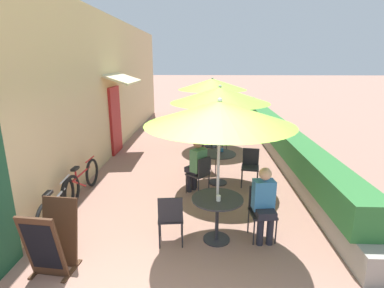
% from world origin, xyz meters
% --- Properties ---
extents(cafe_facade_wall, '(0.98, 13.98, 4.20)m').
position_xyz_m(cafe_facade_wall, '(-2.54, 6.86, 2.09)').
color(cafe_facade_wall, '#D6B784').
rests_on(cafe_facade_wall, ground_plane).
extents(planter_hedge, '(0.60, 12.98, 1.01)m').
position_xyz_m(planter_hedge, '(2.75, 6.89, 0.54)').
color(planter_hedge, gray).
rests_on(planter_hedge, ground_plane).
extents(patio_table_near, '(0.83, 0.83, 0.75)m').
position_xyz_m(patio_table_near, '(0.65, 1.44, 0.56)').
color(patio_table_near, '#28282D').
rests_on(patio_table_near, ground_plane).
extents(patio_umbrella_near, '(2.25, 2.25, 2.35)m').
position_xyz_m(patio_umbrella_near, '(0.65, 1.44, 2.13)').
color(patio_umbrella_near, '#B7B7BC').
rests_on(patio_umbrella_near, ground_plane).
extents(cafe_chair_near_left, '(0.44, 0.44, 0.87)m').
position_xyz_m(cafe_chair_near_left, '(1.39, 1.59, 0.52)').
color(cafe_chair_near_left, '#232328').
rests_on(cafe_chair_near_left, ground_plane).
extents(seated_patron_near_left, '(0.36, 0.43, 1.25)m').
position_xyz_m(seated_patron_near_left, '(1.41, 1.48, 0.69)').
color(seated_patron_near_left, '#23232D').
rests_on(seated_patron_near_left, ground_plane).
extents(cafe_chair_near_right, '(0.44, 0.44, 0.87)m').
position_xyz_m(cafe_chair_near_right, '(-0.09, 1.28, 0.52)').
color(cafe_chair_near_right, '#232328').
rests_on(cafe_chair_near_right, ground_plane).
extents(coffee_cup_near, '(0.07, 0.07, 0.09)m').
position_xyz_m(coffee_cup_near, '(0.66, 1.35, 0.80)').
color(coffee_cup_near, white).
rests_on(coffee_cup_near, patio_table_near).
extents(patio_table_mid, '(0.83, 0.83, 0.75)m').
position_xyz_m(patio_table_mid, '(0.78, 3.84, 0.56)').
color(patio_table_mid, '#28282D').
rests_on(patio_table_mid, ground_plane).
extents(patio_umbrella_mid, '(2.25, 2.25, 2.35)m').
position_xyz_m(patio_umbrella_mid, '(0.78, 3.84, 2.13)').
color(patio_umbrella_mid, '#B7B7BC').
rests_on(patio_umbrella_mid, ground_plane).
extents(cafe_chair_mid_left, '(0.51, 0.51, 0.87)m').
position_xyz_m(cafe_chair_mid_left, '(0.44, 4.52, 0.52)').
color(cafe_chair_mid_left, '#232328').
rests_on(cafe_chair_mid_left, ground_plane).
extents(cafe_chair_mid_right, '(0.56, 0.56, 0.87)m').
position_xyz_m(cafe_chair_mid_right, '(0.36, 3.21, 0.52)').
color(cafe_chair_mid_right, '#232328').
rests_on(cafe_chair_mid_right, ground_plane).
extents(seated_patron_mid_right, '(0.51, 0.50, 1.25)m').
position_xyz_m(seated_patron_mid_right, '(0.27, 3.28, 0.69)').
color(seated_patron_mid_right, '#23232D').
rests_on(seated_patron_mid_right, ground_plane).
extents(cafe_chair_mid_back, '(0.46, 0.46, 0.87)m').
position_xyz_m(cafe_chair_mid_back, '(1.53, 3.79, 0.52)').
color(cafe_chair_mid_back, '#232328').
rests_on(cafe_chair_mid_back, ground_plane).
extents(coffee_cup_mid, '(0.07, 0.07, 0.09)m').
position_xyz_m(coffee_cup_mid, '(0.86, 3.98, 0.80)').
color(coffee_cup_mid, teal).
rests_on(coffee_cup_mid, patio_table_mid).
extents(patio_table_far, '(0.83, 0.83, 0.75)m').
position_xyz_m(patio_table_far, '(0.69, 7.03, 0.56)').
color(patio_table_far, '#28282D').
rests_on(patio_table_far, ground_plane).
extents(patio_umbrella_far, '(2.25, 2.25, 2.35)m').
position_xyz_m(patio_umbrella_far, '(0.69, 7.03, 2.13)').
color(patio_umbrella_far, '#B7B7BC').
rests_on(patio_umbrella_far, ground_plane).
extents(cafe_chair_far_left, '(0.50, 0.50, 0.87)m').
position_xyz_m(cafe_chair_far_left, '(0.38, 7.72, 0.52)').
color(cafe_chair_far_left, '#232328').
rests_on(cafe_chair_far_left, ground_plane).
extents(cafe_chair_far_right, '(0.50, 0.50, 0.87)m').
position_xyz_m(cafe_chair_far_right, '(0.99, 6.34, 0.52)').
color(cafe_chair_far_right, '#232328').
rests_on(cafe_chair_far_right, ground_plane).
extents(bicycle_leaning, '(0.21, 1.71, 0.75)m').
position_xyz_m(bicycle_leaning, '(-2.20, 1.82, 0.35)').
color(bicycle_leaning, black).
rests_on(bicycle_leaning, ground_plane).
extents(bicycle_second, '(0.11, 1.71, 0.75)m').
position_xyz_m(bicycle_second, '(-2.22, 3.04, 0.34)').
color(bicycle_second, black).
rests_on(bicycle_second, ground_plane).
extents(menu_board, '(0.59, 0.68, 1.00)m').
position_xyz_m(menu_board, '(-1.66, 0.59, 0.49)').
color(menu_board, '#422819').
rests_on(menu_board, ground_plane).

